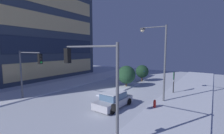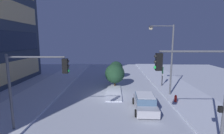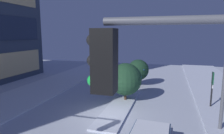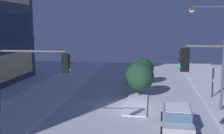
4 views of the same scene
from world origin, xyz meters
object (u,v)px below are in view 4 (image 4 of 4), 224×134
Objects in this scene: car_near at (177,119)px; decorated_tree_median at (140,77)px; traffic_light_corner_far_left at (27,78)px; decorated_tree_left_of_median at (144,69)px; street_lamp_arched at (215,44)px; parking_info_sign at (213,79)px.

decorated_tree_median is (7.82, 2.82, 1.21)m from car_near.
car_near is 0.82× the size of traffic_light_corner_far_left.
decorated_tree_left_of_median is (17.05, -5.73, -2.11)m from traffic_light_corner_far_left.
street_lamp_arched is 11.27m from decorated_tree_left_of_median.
street_lamp_arched is at bearing -122.19° from decorated_tree_median.
traffic_light_corner_far_left is 1.69× the size of decorated_tree_median.
traffic_light_corner_far_left is 13.88m from street_lamp_arched.
street_lamp_arched is 2.79× the size of decorated_tree_left_of_median.
decorated_tree_median is 5.49m from decorated_tree_left_of_median.
decorated_tree_left_of_median reaches higher than parking_info_sign.
parking_info_sign is 0.96× the size of decorated_tree_left_of_median.
car_near is 1.39× the size of decorated_tree_median.
decorated_tree_median reaches higher than parking_info_sign.
traffic_light_corner_far_left reaches higher than decorated_tree_median.
car_near is 13.60m from decorated_tree_left_of_median.
street_lamp_arched is at bearing 77.02° from parking_info_sign.
traffic_light_corner_far_left is 1.97× the size of parking_info_sign.
parking_info_sign is at bearing -128.64° from decorated_tree_left_of_median.
car_near is at bearing 51.22° from street_lamp_arched.
car_near is at bearing -168.93° from decorated_tree_left_of_median.
decorated_tree_left_of_median is (5.18, 6.48, -0.02)m from parking_info_sign.
car_near is 6.87m from street_lamp_arched.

